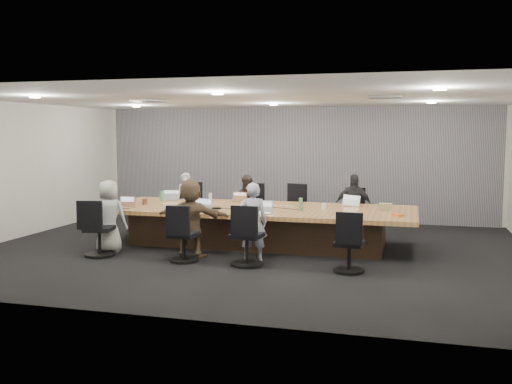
% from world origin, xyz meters
% --- Properties ---
extents(floor, '(10.00, 8.00, 0.00)m').
position_xyz_m(floor, '(0.00, 0.00, 0.00)').
color(floor, black).
rests_on(floor, ground).
extents(ceiling, '(10.00, 8.00, 0.00)m').
position_xyz_m(ceiling, '(0.00, 0.00, 2.80)').
color(ceiling, white).
rests_on(ceiling, wall_back).
extents(wall_back, '(10.00, 0.00, 2.80)m').
position_xyz_m(wall_back, '(0.00, 4.00, 1.40)').
color(wall_back, silver).
rests_on(wall_back, ground).
extents(wall_front, '(10.00, 0.00, 2.80)m').
position_xyz_m(wall_front, '(0.00, -4.00, 1.40)').
color(wall_front, silver).
rests_on(wall_front, ground).
extents(wall_left, '(0.00, 8.00, 2.80)m').
position_xyz_m(wall_left, '(-5.00, 0.00, 1.40)').
color(wall_left, silver).
rests_on(wall_left, ground).
extents(curtain, '(9.80, 0.04, 2.80)m').
position_xyz_m(curtain, '(0.00, 3.92, 1.40)').
color(curtain, gray).
rests_on(curtain, ground).
extents(conference_table, '(6.00, 2.20, 0.74)m').
position_xyz_m(conference_table, '(0.00, 0.50, 0.40)').
color(conference_table, '#342316').
rests_on(conference_table, ground).
extents(chair_0, '(0.67, 0.67, 0.85)m').
position_xyz_m(chair_0, '(-2.04, 2.20, 0.42)').
color(chair_0, black).
rests_on(chair_0, ground).
extents(chair_1, '(0.63, 0.63, 0.86)m').
position_xyz_m(chair_1, '(-0.57, 2.20, 0.43)').
color(chair_1, black).
rests_on(chair_1, ground).
extents(chair_2, '(0.75, 0.75, 0.88)m').
position_xyz_m(chair_2, '(0.47, 2.20, 0.44)').
color(chair_2, black).
rests_on(chair_2, ground).
extents(chair_3, '(0.55, 0.55, 0.78)m').
position_xyz_m(chair_3, '(1.71, 2.20, 0.39)').
color(chair_3, black).
rests_on(chair_3, ground).
extents(chair_4, '(0.66, 0.66, 0.82)m').
position_xyz_m(chair_4, '(-2.44, -1.20, 0.41)').
color(chair_4, black).
rests_on(chair_4, ground).
extents(chair_5, '(0.52, 0.52, 0.77)m').
position_xyz_m(chair_5, '(-0.84, -1.20, 0.38)').
color(chair_5, black).
rests_on(chair_5, ground).
extents(chair_6, '(0.61, 0.61, 0.83)m').
position_xyz_m(chair_6, '(0.28, -1.20, 0.42)').
color(chair_6, black).
rests_on(chair_6, ground).
extents(chair_7, '(0.55, 0.55, 0.76)m').
position_xyz_m(chair_7, '(1.95, -1.20, 0.38)').
color(chair_7, black).
rests_on(chair_7, ground).
extents(person_0, '(0.48, 0.33, 1.28)m').
position_xyz_m(person_0, '(-2.04, 1.85, 0.64)').
color(person_0, silver).
rests_on(person_0, ground).
extents(laptop_0, '(0.39, 0.30, 0.02)m').
position_xyz_m(laptop_0, '(-2.04, 1.30, 0.75)').
color(laptop_0, '#B2B2B7').
rests_on(laptop_0, conference_table).
extents(person_1, '(0.67, 0.56, 1.25)m').
position_xyz_m(person_1, '(-0.57, 1.85, 0.63)').
color(person_1, '#342824').
rests_on(person_1, ground).
extents(laptop_1, '(0.33, 0.25, 0.02)m').
position_xyz_m(laptop_1, '(-0.57, 1.30, 0.75)').
color(laptop_1, '#8C6647').
rests_on(laptop_1, conference_table).
extents(person_3, '(0.78, 0.34, 1.33)m').
position_xyz_m(person_3, '(1.71, 1.85, 0.66)').
color(person_3, '#2B2B2E').
rests_on(person_3, ground).
extents(laptop_3, '(0.38, 0.30, 0.02)m').
position_xyz_m(laptop_3, '(1.71, 1.30, 0.75)').
color(laptop_3, '#B2B2B7').
rests_on(laptop_3, conference_table).
extents(person_4, '(0.70, 0.51, 1.33)m').
position_xyz_m(person_4, '(-2.44, -0.85, 0.66)').
color(person_4, '#AEB0AE').
rests_on(person_4, ground).
extents(laptop_4, '(0.32, 0.23, 0.02)m').
position_xyz_m(laptop_4, '(-2.44, -0.30, 0.75)').
color(laptop_4, '#8C6647').
rests_on(laptop_4, conference_table).
extents(person_5, '(1.29, 0.43, 1.39)m').
position_xyz_m(person_5, '(-0.84, -0.85, 0.69)').
color(person_5, brown).
rests_on(person_5, ground).
extents(laptop_5, '(0.39, 0.30, 0.02)m').
position_xyz_m(laptop_5, '(-0.84, -0.30, 0.75)').
color(laptop_5, '#B2B2B7').
rests_on(laptop_5, conference_table).
extents(person_6, '(0.55, 0.42, 1.35)m').
position_xyz_m(person_6, '(0.28, -0.85, 0.67)').
color(person_6, '#A2A7B7').
rests_on(person_6, ground).
extents(laptop_6, '(0.34, 0.24, 0.02)m').
position_xyz_m(laptop_6, '(0.28, -0.30, 0.75)').
color(laptop_6, '#B2B2B7').
rests_on(laptop_6, conference_table).
extents(bottle_green_left, '(0.07, 0.07, 0.22)m').
position_xyz_m(bottle_green_left, '(-2.21, 0.92, 0.85)').
color(bottle_green_left, '#52966A').
rests_on(bottle_green_left, conference_table).
extents(bottle_green_right, '(0.09, 0.09, 0.24)m').
position_xyz_m(bottle_green_right, '(0.90, 0.25, 0.86)').
color(bottle_green_right, '#52966A').
rests_on(bottle_green_right, conference_table).
extents(bottle_clear, '(0.09, 0.09, 0.23)m').
position_xyz_m(bottle_clear, '(-1.04, 0.69, 0.86)').
color(bottle_clear, silver).
rests_on(bottle_clear, conference_table).
extents(cup_white_far, '(0.09, 0.09, 0.09)m').
position_xyz_m(cup_white_far, '(-0.34, 0.62, 0.78)').
color(cup_white_far, white).
rests_on(cup_white_far, conference_table).
extents(cup_white_near, '(0.11, 0.11, 0.11)m').
position_xyz_m(cup_white_near, '(1.28, 0.61, 0.80)').
color(cup_white_near, white).
rests_on(cup_white_near, conference_table).
extents(mug_brown, '(0.11, 0.11, 0.12)m').
position_xyz_m(mug_brown, '(-2.31, 0.33, 0.80)').
color(mug_brown, brown).
rests_on(mug_brown, conference_table).
extents(mic_left, '(0.19, 0.15, 0.03)m').
position_xyz_m(mic_left, '(-0.68, 0.07, 0.76)').
color(mic_left, black).
rests_on(mic_left, conference_table).
extents(mic_right, '(0.16, 0.11, 0.03)m').
position_xyz_m(mic_right, '(0.17, 0.41, 0.76)').
color(mic_right, black).
rests_on(mic_right, conference_table).
extents(stapler, '(0.16, 0.10, 0.06)m').
position_xyz_m(stapler, '(0.26, 0.12, 0.77)').
color(stapler, black).
rests_on(stapler, conference_table).
extents(canvas_bag, '(0.25, 0.16, 0.13)m').
position_xyz_m(canvas_bag, '(2.41, 0.73, 0.81)').
color(canvas_bag, tan).
rests_on(canvas_bag, conference_table).
extents(snack_packet, '(0.22, 0.21, 0.04)m').
position_xyz_m(snack_packet, '(2.65, 0.01, 0.76)').
color(snack_packet, orange).
rests_on(snack_packet, conference_table).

